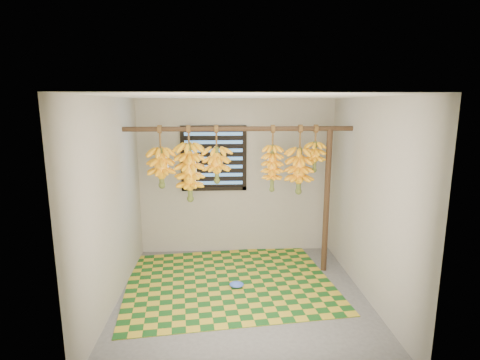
{
  "coord_description": "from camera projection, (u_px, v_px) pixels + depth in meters",
  "views": [
    {
      "loc": [
        -0.26,
        -4.19,
        2.32
      ],
      "look_at": [
        0.0,
        0.55,
        1.35
      ],
      "focal_mm": 28.0,
      "sensor_mm": 36.0,
      "label": 1
    }
  ],
  "objects": [
    {
      "name": "hanging_pole",
      "position": [
        239.0,
        129.0,
        4.87
      ],
      "size": [
        3.0,
        0.06,
        0.06
      ],
      "primitive_type": "cylinder",
      "rotation": [
        0.0,
        1.57,
        0.0
      ],
      "color": "#47311E",
      "rests_on": "wall_left"
    },
    {
      "name": "plastic_bag",
      "position": [
        237.0,
        284.0,
        4.79
      ],
      "size": [
        0.2,
        0.16,
        0.08
      ],
      "primitive_type": "ellipsoid",
      "rotation": [
        0.0,
        0.0,
        -0.11
      ],
      "color": "blue",
      "rests_on": "woven_mat"
    },
    {
      "name": "window",
      "position": [
        214.0,
        159.0,
        5.71
      ],
      "size": [
        1.0,
        0.04,
        1.0
      ],
      "color": "black",
      "rests_on": "wall_back"
    },
    {
      "name": "wall_left",
      "position": [
        111.0,
        204.0,
        4.26
      ],
      "size": [
        0.01,
        3.0,
        2.4
      ],
      "primitive_type": "cube",
      "color": "gray",
      "rests_on": "floor"
    },
    {
      "name": "banana_bunch_b",
      "position": [
        190.0,
        172.0,
        4.94
      ],
      "size": [
        0.37,
        0.37,
        1.0
      ],
      "color": "brown",
      "rests_on": "hanging_pole"
    },
    {
      "name": "woven_mat",
      "position": [
        229.0,
        282.0,
        4.96
      ],
      "size": [
        2.87,
        2.4,
        0.01
      ],
      "primitive_type": "cube",
      "rotation": [
        0.0,
        0.0,
        0.11
      ],
      "color": "#164E18",
      "rests_on": "floor"
    },
    {
      "name": "banana_bunch_f",
      "position": [
        315.0,
        157.0,
        4.99
      ],
      "size": [
        0.28,
        0.28,
        0.63
      ],
      "color": "brown",
      "rests_on": "hanging_pole"
    },
    {
      "name": "floor",
      "position": [
        242.0,
        297.0,
        4.58
      ],
      "size": [
        3.0,
        3.0,
        0.01
      ],
      "primitive_type": "cube",
      "color": "#545454",
      "rests_on": "ground"
    },
    {
      "name": "wall_right",
      "position": [
        369.0,
        200.0,
        4.42
      ],
      "size": [
        0.01,
        3.0,
        2.4
      ],
      "primitive_type": "cube",
      "color": "gray",
      "rests_on": "floor"
    },
    {
      "name": "ceiling",
      "position": [
        243.0,
        96.0,
        4.1
      ],
      "size": [
        3.0,
        3.0,
        0.01
      ],
      "primitive_type": "cube",
      "color": "silver",
      "rests_on": "wall_back"
    },
    {
      "name": "support_post",
      "position": [
        327.0,
        202.0,
        5.13
      ],
      "size": [
        0.08,
        0.08,
        2.0
      ],
      "primitive_type": "cylinder",
      "color": "#47311E",
      "rests_on": "floor"
    },
    {
      "name": "banana_bunch_e",
      "position": [
        299.0,
        170.0,
        5.02
      ],
      "size": [
        0.36,
        0.36,
        0.92
      ],
      "color": "brown",
      "rests_on": "hanging_pole"
    },
    {
      "name": "wall_back",
      "position": [
        237.0,
        177.0,
        5.81
      ],
      "size": [
        3.0,
        0.01,
        2.4
      ],
      "primitive_type": "cube",
      "color": "gray",
      "rests_on": "floor"
    },
    {
      "name": "banana_bunch_d",
      "position": [
        272.0,
        168.0,
        4.99
      ],
      "size": [
        0.28,
        0.28,
        0.88
      ],
      "color": "brown",
      "rests_on": "hanging_pole"
    },
    {
      "name": "banana_bunch_a",
      "position": [
        161.0,
        167.0,
        4.91
      ],
      "size": [
        0.34,
        0.34,
        0.81
      ],
      "color": "brown",
      "rests_on": "hanging_pole"
    },
    {
      "name": "banana_bunch_c",
      "position": [
        217.0,
        165.0,
        4.94
      ],
      "size": [
        0.36,
        0.36,
        0.76
      ],
      "color": "brown",
      "rests_on": "hanging_pole"
    }
  ]
}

